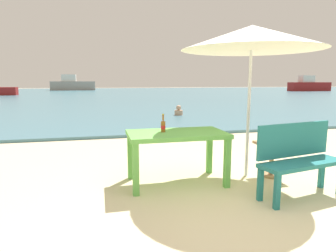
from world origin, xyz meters
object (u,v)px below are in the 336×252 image
at_px(side_table_wood, 272,154).
at_px(boat_barge, 73,85).
at_px(bench_teal_center, 299,155).
at_px(picnic_table_green, 177,140).
at_px(patio_umbrella, 252,38).
at_px(boat_ferry, 309,85).
at_px(beer_bottle_amber, 163,126).
at_px(swimmer_person, 179,111).

height_order(side_table_wood, boat_barge, boat_barge).
bearing_deg(side_table_wood, boat_barge, 98.79).
bearing_deg(boat_barge, bench_teal_center, -81.53).
distance_m(bench_teal_center, boat_barge, 43.38).
xyz_separation_m(picnic_table_green, bench_teal_center, (1.41, -0.82, -0.11)).
height_order(patio_umbrella, boat_ferry, patio_umbrella).
distance_m(picnic_table_green, boat_ferry, 41.22).
relative_size(patio_umbrella, side_table_wood, 4.26).
height_order(beer_bottle_amber, side_table_wood, beer_bottle_amber).
xyz_separation_m(side_table_wood, swimmer_person, (0.57, 7.63, -0.11)).
distance_m(patio_umbrella, side_table_wood, 1.81).
height_order(beer_bottle_amber, swimmer_person, beer_bottle_amber).
height_order(picnic_table_green, patio_umbrella, patio_umbrella).
xyz_separation_m(picnic_table_green, boat_ferry, (27.18, 31.00, 0.19)).
distance_m(swimmer_person, boat_ferry, 34.31).
distance_m(bench_teal_center, swimmer_person, 8.45).
bearing_deg(picnic_table_green, beer_bottle_amber, 164.92).
distance_m(picnic_table_green, patio_umbrella, 1.87).
height_order(patio_umbrella, boat_barge, boat_barge).
height_order(boat_barge, boat_ferry, boat_barge).
height_order(patio_umbrella, side_table_wood, patio_umbrella).
height_order(side_table_wood, swimmer_person, side_table_wood).
bearing_deg(patio_umbrella, bench_teal_center, -74.64).
xyz_separation_m(boat_barge, boat_ferry, (32.16, -11.09, -0.07)).
distance_m(picnic_table_green, swimmer_person, 7.89).
distance_m(boat_barge, boat_ferry, 34.02).
relative_size(picnic_table_green, bench_teal_center, 1.12).
relative_size(patio_umbrella, swimmer_person, 5.61).
height_order(side_table_wood, boat_ferry, boat_ferry).
bearing_deg(patio_umbrella, boat_ferry, 49.93).
bearing_deg(swimmer_person, boat_barge, 101.61).
bearing_deg(bench_teal_center, picnic_table_green, 149.68).
bearing_deg(side_table_wood, bench_teal_center, -98.98).
bearing_deg(beer_bottle_amber, boat_barge, 96.51).
height_order(side_table_wood, bench_teal_center, bench_teal_center).
bearing_deg(beer_bottle_amber, boat_ferry, 48.51).
height_order(bench_teal_center, swimmer_person, bench_teal_center).
xyz_separation_m(patio_umbrella, bench_teal_center, (0.25, -0.89, -1.58)).
bearing_deg(side_table_wood, boat_ferry, 50.44).
height_order(beer_bottle_amber, boat_barge, boat_barge).
bearing_deg(bench_teal_center, boat_ferry, 51.00).
bearing_deg(side_table_wood, patio_umbrella, 162.58).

